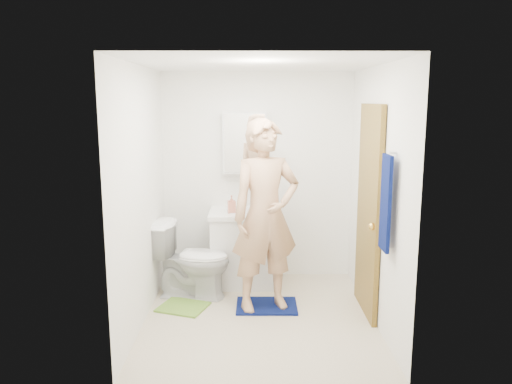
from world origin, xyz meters
TOP-DOWN VIEW (x-y plane):
  - floor at (0.00, 0.00)m, footprint 2.20×2.40m
  - ceiling at (0.00, 0.00)m, footprint 2.20×2.40m
  - wall_back at (0.00, 1.21)m, footprint 2.20×0.02m
  - wall_front at (0.00, -1.21)m, footprint 2.20×0.02m
  - wall_left at (-1.11, 0.00)m, footprint 0.02×2.40m
  - wall_right at (1.11, 0.00)m, footprint 0.02×2.40m
  - vanity_cabinet at (-0.15, 0.91)m, footprint 0.75×0.55m
  - countertop at (-0.15, 0.91)m, footprint 0.79×0.59m
  - sink_basin at (-0.15, 0.91)m, footprint 0.40×0.40m
  - faucet at (-0.15, 1.09)m, footprint 0.03×0.03m
  - medicine_cabinet at (-0.15, 1.14)m, footprint 0.50×0.12m
  - mirror_panel at (-0.15, 1.08)m, footprint 0.46×0.01m
  - door at (1.07, 0.15)m, footprint 0.05×0.80m
  - door_knob at (1.03, -0.17)m, footprint 0.07×0.07m
  - towel at (1.03, -0.57)m, footprint 0.03×0.24m
  - towel_hook at (1.07, -0.57)m, footprint 0.06×0.02m
  - toilet at (-0.71, 0.54)m, footprint 0.87×0.58m
  - bath_mat at (0.08, 0.23)m, footprint 0.62×0.45m
  - green_rug at (-0.77, 0.22)m, footprint 0.56×0.52m
  - soap_dispenser at (-0.29, 0.85)m, footprint 0.10×0.10m
  - toothbrush_cup at (0.15, 1.01)m, footprint 0.16×0.16m
  - man at (0.06, 0.19)m, footprint 0.80×0.65m

SIDE VIEW (x-z plane):
  - floor at x=0.00m, z-range -0.02..0.00m
  - green_rug at x=-0.77m, z-range 0.00..0.02m
  - bath_mat at x=0.08m, z-range 0.00..0.02m
  - vanity_cabinet at x=-0.15m, z-range 0.00..0.80m
  - toilet at x=-0.71m, z-range 0.00..0.82m
  - countertop at x=-0.15m, z-range 0.80..0.85m
  - sink_basin at x=-0.15m, z-range 0.83..0.86m
  - toothbrush_cup at x=0.15m, z-range 0.85..0.96m
  - faucet at x=-0.15m, z-range 0.85..0.97m
  - soap_dispenser at x=-0.29m, z-range 0.85..1.04m
  - door_knob at x=1.03m, z-range 0.91..0.98m
  - man at x=0.06m, z-range 0.02..1.92m
  - door at x=1.07m, z-range 0.00..2.05m
  - wall_back at x=0.00m, z-range 0.00..2.40m
  - wall_front at x=0.00m, z-range 0.00..2.40m
  - wall_left at x=-1.11m, z-range 0.00..2.40m
  - wall_right at x=1.11m, z-range 0.00..2.40m
  - towel at x=1.03m, z-range 0.85..1.65m
  - medicine_cabinet at x=-0.15m, z-range 1.25..1.95m
  - mirror_panel at x=-0.15m, z-range 1.27..1.93m
  - towel_hook at x=1.07m, z-range 1.66..1.68m
  - ceiling at x=0.00m, z-range 2.40..2.42m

